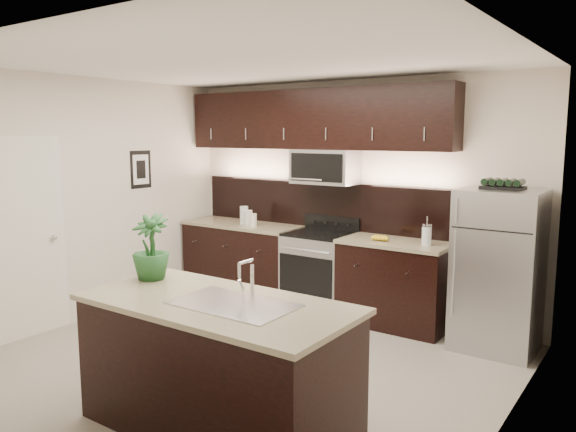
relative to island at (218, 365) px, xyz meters
The scene contains 12 objects.
ground 1.30m from the island, 119.66° to the left, with size 4.50×4.50×0.00m, color gray.
room_walls 1.74m from the island, 124.98° to the left, with size 4.52×4.02×2.71m.
counter_run 2.94m from the island, 111.04° to the left, with size 3.51×0.65×0.94m.
upper_fixtures 3.49m from the island, 109.60° to the left, with size 3.49×0.40×1.66m.
island is the anchor object (origin of this frame).
sink_faucet 0.51m from the island, ahead, with size 0.84×0.50×0.28m.
refrigerator 2.96m from the island, 65.91° to the left, with size 0.75×0.68×1.56m, color #B2B2B7.
wine_rack 3.15m from the island, 65.91° to the left, with size 0.39×0.24×0.09m.
plant 1.10m from the island, 169.71° to the left, with size 0.29×0.29×0.52m, color #1F4F22.
canisters 3.30m from the island, 125.11° to the left, with size 0.33×0.20×0.23m.
french_press 2.79m from the island, 80.13° to the left, with size 0.10×0.10×0.29m.
bananas 2.71m from the island, 91.91° to the left, with size 0.20×0.15×0.06m, color gold.
Camera 1 is at (3.14, -3.84, 2.08)m, focal length 35.00 mm.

